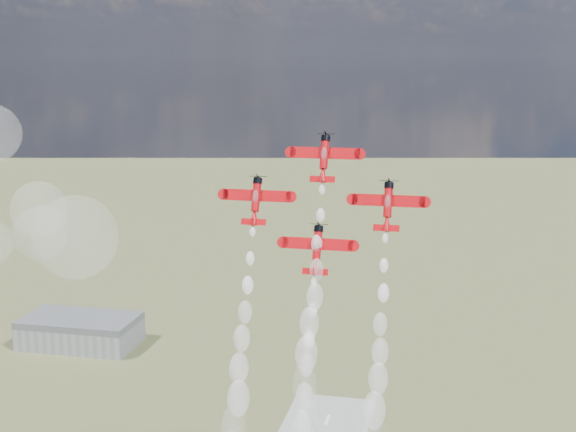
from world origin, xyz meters
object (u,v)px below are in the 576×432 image
(plane_lead, at_px, (324,157))
(plane_slot, at_px, (317,248))
(hangar, at_px, (80,331))
(plane_right, at_px, (388,205))
(plane_left, at_px, (256,200))

(plane_lead, bearing_deg, plane_slot, -90.00)
(hangar, bearing_deg, plane_slot, -51.65)
(hangar, distance_m, plane_right, 247.65)
(plane_left, height_order, plane_slot, plane_left)
(plane_left, relative_size, plane_slot, 1.00)
(plane_right, distance_m, plane_slot, 14.59)
(plane_slot, bearing_deg, plane_left, 164.75)
(hangar, distance_m, plane_left, 233.88)
(plane_slot, bearing_deg, plane_lead, 90.00)
(hangar, xyz_separation_m, plane_left, (126.82, -172.17, 94.73))
(plane_lead, xyz_separation_m, plane_left, (-11.95, -3.26, -7.71))
(plane_left, bearing_deg, plane_slot, -15.25)
(plane_lead, height_order, plane_left, plane_lead)
(plane_left, height_order, plane_right, same)
(plane_lead, xyz_separation_m, plane_slot, (0.00, -6.52, -15.41))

